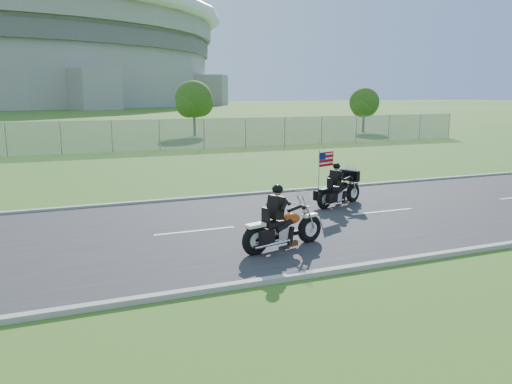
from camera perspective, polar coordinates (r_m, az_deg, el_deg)
name	(u,v)px	position (r m, az deg, el deg)	size (l,w,h in m)	color
ground	(264,225)	(14.09, 0.93, -3.83)	(420.00, 420.00, 0.00)	#265D1D
road	(264,225)	(14.08, 0.93, -3.75)	(120.00, 8.00, 0.04)	#28282B
curb_north	(220,196)	(17.78, -4.12, -0.51)	(120.00, 0.18, 0.12)	#9E9B93
curb_south	(339,270)	(10.63, 9.51, -8.79)	(120.00, 0.18, 0.12)	#9E9B93
fence	(61,138)	(32.65, -21.40, 5.80)	(60.00, 0.03, 2.00)	gray
stadium	(0,55)	(183.52, -27.24, 13.77)	(140.40, 140.40, 29.20)	#A3A099
tree_fence_near	(194,101)	(44.06, -7.07, 10.27)	(3.52, 3.28, 4.75)	#382316
tree_fence_far	(364,104)	(48.92, 12.28, 9.80)	(3.08, 2.87, 4.20)	#382316
motorcycle_lead	(282,229)	(11.83, 3.02, -4.24)	(2.35, 0.97, 1.60)	black
motorcycle_follow	(339,191)	(16.55, 9.46, 0.08)	(2.07, 1.09, 1.81)	black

